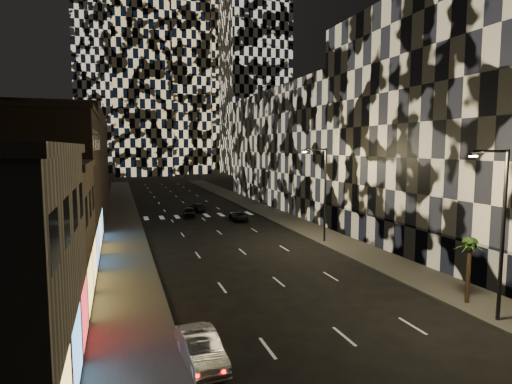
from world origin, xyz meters
TOP-DOWN VIEW (x-y plane):
  - sidewalk_left at (-10.00, 50.00)m, footprint 4.00×120.00m
  - sidewalk_right at (10.00, 50.00)m, footprint 4.00×120.00m
  - curb_left at (-7.90, 50.00)m, footprint 0.20×120.00m
  - curb_right at (7.90, 50.00)m, footprint 0.20×120.00m
  - retail_brown at (-17.00, 33.50)m, footprint 10.00×15.00m
  - retail_filler_left at (-17.00, 60.00)m, footprint 10.00×40.00m
  - midrise_right at (20.00, 24.50)m, footprint 16.00×25.00m
  - midrise_base at (12.30, 24.50)m, footprint 0.60×25.00m
  - midrise_filler_right at (20.00, 57.00)m, footprint 16.00×40.00m
  - tower_right_mid at (35.00, 135.00)m, footprint 20.00×20.00m
  - tower_left_back at (-12.00, 165.00)m, footprint 24.00×24.00m
  - tower_center_low at (-2.00, 140.00)m, footprint 18.00×18.00m
  - streetlight_near at (8.35, 10.00)m, footprint 2.55×0.25m
  - streetlight_far at (8.35, 30.00)m, footprint 2.55×0.25m
  - car_silver_parked at (-7.20, 10.56)m, footprint 1.78×4.28m
  - car_dark_midlane at (-1.43, 49.40)m, footprint 1.92×3.92m
  - car_dark_oncoming at (0.50, 54.01)m, footprint 2.13×4.25m
  - car_dark_rightlane at (4.00, 44.46)m, footprint 1.80×3.85m
  - palm_tree at (9.00, 12.52)m, footprint 1.96×1.95m

SIDE VIEW (x-z plane):
  - sidewalk_left at x=-10.00m, z-range 0.00..0.15m
  - sidewalk_right at x=10.00m, z-range 0.00..0.15m
  - curb_left at x=-7.90m, z-range 0.00..0.15m
  - curb_right at x=7.90m, z-range 0.00..0.15m
  - car_dark_rightlane at x=4.00m, z-range 0.00..1.07m
  - car_dark_oncoming at x=0.50m, z-range 0.00..1.18m
  - car_dark_midlane at x=-1.43m, z-range 0.00..1.29m
  - car_silver_parked at x=-7.20m, z-range 0.00..1.38m
  - midrise_base at x=12.30m, z-range 0.00..3.00m
  - palm_tree at x=9.00m, z-range 1.40..5.26m
  - streetlight_near at x=8.35m, z-range 0.85..9.85m
  - streetlight_far at x=8.35m, z-range 0.85..9.85m
  - retail_brown at x=-17.00m, z-range 0.00..12.00m
  - retail_filler_left at x=-17.00m, z-range 0.00..14.00m
  - midrise_filler_right at x=20.00m, z-range 0.00..18.00m
  - midrise_right at x=20.00m, z-range 0.00..22.00m
  - tower_center_low at x=-2.00m, z-range 0.00..95.00m
  - tower_right_mid at x=35.00m, z-range 0.00..100.00m
  - tower_left_back at x=-12.00m, z-range 0.00..120.00m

